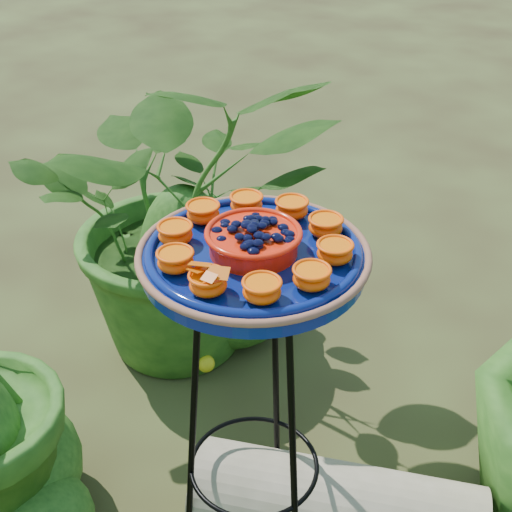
# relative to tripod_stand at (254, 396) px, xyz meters

# --- Properties ---
(tripod_stand) EXTENTS (0.35, 0.35, 0.78)m
(tripod_stand) POSITION_rel_tripod_stand_xyz_m (0.00, 0.00, 0.00)
(tripod_stand) COLOR black
(tripod_stand) RESTS_ON ground
(feeder_dish) EXTENTS (0.49, 0.49, 0.09)m
(feeder_dish) POSITION_rel_tripod_stand_xyz_m (0.00, -0.00, 0.34)
(feeder_dish) COLOR navy
(feeder_dish) RESTS_ON tripod_stand
(driftwood_log) EXTENTS (0.69, 0.49, 0.22)m
(driftwood_log) POSITION_rel_tripod_stand_xyz_m (0.14, 0.13, -0.37)
(driftwood_log) COLOR tan
(driftwood_log) RESTS_ON ground
(shrub_back_left) EXTENTS (1.13, 1.14, 0.96)m
(shrub_back_left) POSITION_rel_tripod_stand_xyz_m (-0.66, 0.47, 0.00)
(shrub_back_left) COLOR #1B4312
(shrub_back_left) RESTS_ON ground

